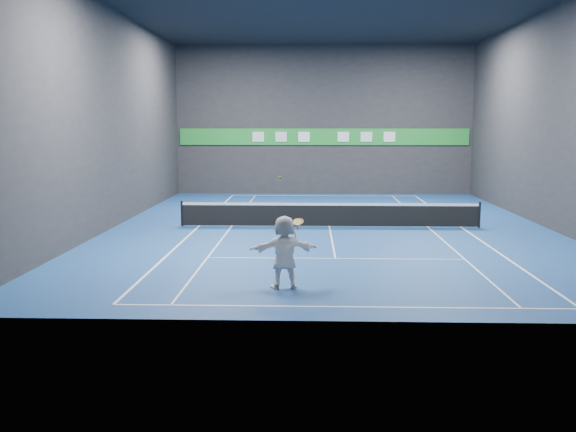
{
  "coord_description": "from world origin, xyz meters",
  "views": [
    {
      "loc": [
        -0.83,
        -26.52,
        4.25
      ],
      "look_at": [
        -1.48,
        -7.33,
        1.5
      ],
      "focal_mm": 40.0,
      "sensor_mm": 36.0,
      "label": 1
    }
  ],
  "objects_px": {
    "player": "(284,252)",
    "tennis_net": "(330,214)",
    "tennis_ball": "(280,178)",
    "tennis_racket": "(297,224)"
  },
  "relations": [
    {
      "from": "player",
      "to": "tennis_net",
      "type": "relative_size",
      "value": 0.15
    },
    {
      "from": "player",
      "to": "tennis_ball",
      "type": "bearing_deg",
      "value": -18.56
    },
    {
      "from": "tennis_ball",
      "to": "tennis_racket",
      "type": "xyz_separation_m",
      "value": [
        0.43,
        0.03,
        -1.2
      ]
    },
    {
      "from": "tennis_ball",
      "to": "tennis_racket",
      "type": "height_order",
      "value": "tennis_ball"
    },
    {
      "from": "tennis_racket",
      "to": "tennis_net",
      "type": "bearing_deg",
      "value": 83.45
    },
    {
      "from": "tennis_net",
      "to": "tennis_racket",
      "type": "height_order",
      "value": "tennis_racket"
    },
    {
      "from": "player",
      "to": "tennis_net",
      "type": "distance_m",
      "value": 10.28
    },
    {
      "from": "tennis_ball",
      "to": "tennis_racket",
      "type": "relative_size",
      "value": 0.12
    },
    {
      "from": "player",
      "to": "tennis_racket",
      "type": "distance_m",
      "value": 0.8
    },
    {
      "from": "tennis_net",
      "to": "tennis_racket",
      "type": "bearing_deg",
      "value": -96.55
    }
  ]
}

